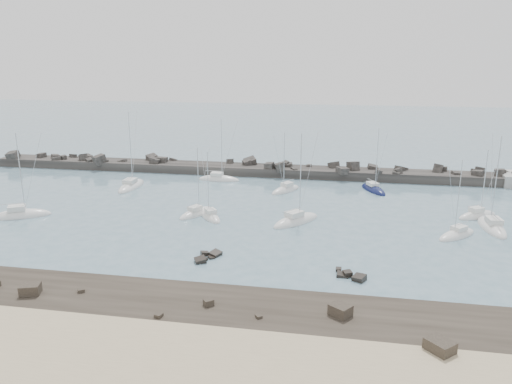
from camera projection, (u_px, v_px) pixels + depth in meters
ground at (246, 236)px, 70.10m from camera, size 400.00×400.00×0.00m
sand_strip at (167, 374)px, 39.73m from camera, size 140.00×14.00×1.00m
rock_shelf at (203, 313)px, 49.21m from camera, size 140.00×12.71×1.84m
rock_cluster_near at (206, 258)px, 62.43m from camera, size 3.03×4.28×1.36m
rock_cluster_far at (352, 278)px, 57.05m from camera, size 3.68×3.40×1.49m
breakwater at (248, 172)px, 107.31m from camera, size 115.00×7.83×5.18m
sailboat_0 at (21, 216)px, 78.58m from camera, size 9.33×6.78×14.49m
sailboat_1 at (131, 187)px, 96.24m from camera, size 3.13×9.91×15.55m
sailboat_2 at (197, 214)px, 79.73m from camera, size 5.38×7.59×11.72m
sailboat_3 at (219, 180)px, 101.68m from camera, size 8.57×2.81×13.46m
sailboat_4 at (210, 217)px, 78.24m from camera, size 5.84×7.02×11.27m
sailboat_5 at (286, 190)px, 93.48m from camera, size 6.04×7.56×12.05m
sailboat_6 at (296, 221)px, 76.00m from camera, size 7.95×9.08×14.73m
sailboat_7 at (373, 190)px, 93.94m from camera, size 5.75×8.47×12.87m
sailboat_8 at (492, 228)px, 73.12m from camera, size 3.55×9.47×14.76m
sailboat_9 at (457, 235)px, 70.13m from camera, size 6.96×6.95×11.90m
sailboat_10 at (477, 216)px, 78.38m from camera, size 7.34×5.75×11.72m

